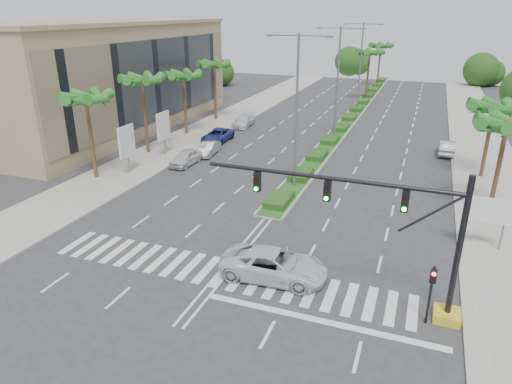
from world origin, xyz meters
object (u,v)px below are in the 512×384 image
(car_parked_c, at_px, (217,136))
(car_parked_d, at_px, (244,121))
(car_parked_a, at_px, (186,158))
(car_crossing, at_px, (274,265))
(car_right, at_px, (447,148))
(car_parked_b, at_px, (208,149))

(car_parked_c, distance_m, car_parked_d, 7.65)
(car_parked_a, bearing_deg, car_crossing, -46.70)
(car_parked_a, xyz_separation_m, car_right, (22.95, 12.21, 0.00))
(car_parked_d, bearing_deg, car_parked_c, -93.69)
(car_parked_a, relative_size, car_crossing, 0.71)
(car_parked_c, relative_size, car_crossing, 0.87)
(car_crossing, bearing_deg, car_parked_a, 38.67)
(car_parked_d, bearing_deg, car_parked_b, -87.98)
(car_crossing, distance_m, car_right, 29.17)
(car_parked_d, relative_size, car_right, 1.11)
(car_parked_b, relative_size, car_parked_c, 0.78)
(car_parked_a, bearing_deg, car_parked_c, 95.85)
(car_parked_d, bearing_deg, car_parked_a, -91.37)
(car_crossing, bearing_deg, car_parked_c, 28.15)
(car_parked_d, bearing_deg, car_right, -12.88)
(car_parked_b, xyz_separation_m, car_parked_d, (-1.24, 12.40, 0.04))
(car_right, bearing_deg, car_parked_a, 30.41)
(car_parked_a, height_order, car_crossing, car_crossing)
(car_crossing, height_order, car_right, car_crossing)
(car_parked_b, relative_size, car_parked_d, 0.83)
(car_parked_d, xyz_separation_m, car_crossing, (14.57, -31.55, 0.11))
(car_parked_d, height_order, car_right, car_right)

